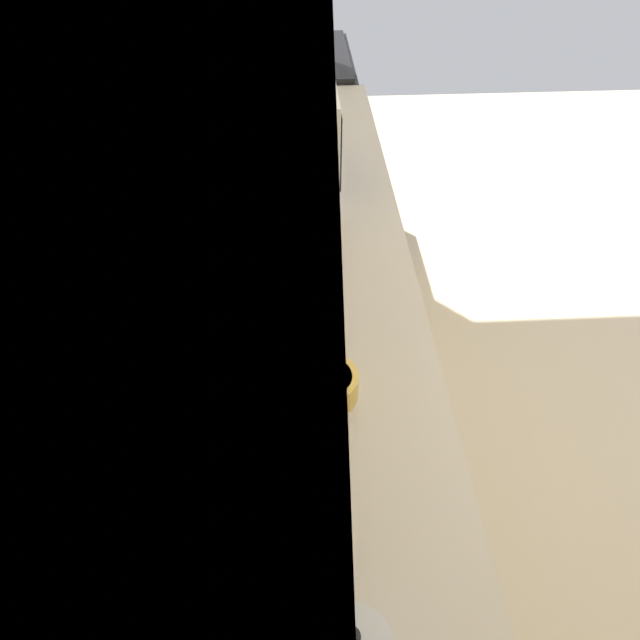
# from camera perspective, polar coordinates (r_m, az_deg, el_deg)

# --- Properties ---
(wall_back) EXTENTS (4.32, 0.12, 2.83)m
(wall_back) POSITION_cam_1_polar(r_m,az_deg,el_deg) (1.60, -16.85, 17.48)
(wall_back) COLOR beige
(wall_back) RESTS_ON ground_plane
(counter_run) EXTENTS (3.42, 0.65, 0.89)m
(counter_run) POSITION_cam_1_polar(r_m,az_deg,el_deg) (1.88, -1.57, -15.41)
(counter_run) COLOR #D4BF64
(counter_run) RESTS_ON ground_plane
(oven_range) EXTENTS (0.63, 0.63, 1.07)m
(oven_range) POSITION_cam_1_polar(r_m,az_deg,el_deg) (3.45, -2.89, 13.56)
(oven_range) COLOR black
(oven_range) RESTS_ON ground_plane
(microwave) EXTENTS (0.44, 0.34, 0.32)m
(microwave) POSITION_cam_1_polar(r_m,az_deg,el_deg) (2.23, -3.24, 14.92)
(microwave) COLOR white
(microwave) RESTS_ON counter_run
(bowl) EXTENTS (0.15, 0.15, 0.06)m
(bowl) POSITION_cam_1_polar(r_m,az_deg,el_deg) (1.51, 0.18, -5.16)
(bowl) COLOR gold
(bowl) RESTS_ON counter_run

